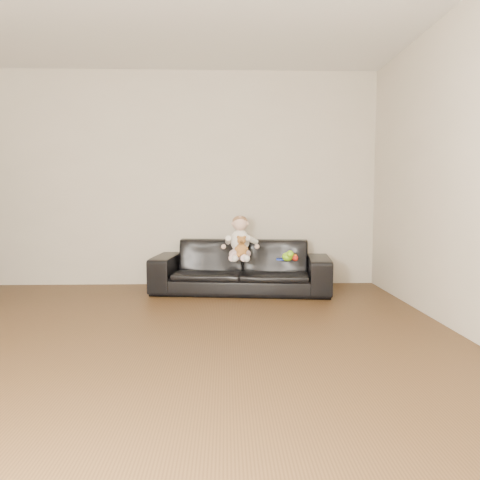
{
  "coord_description": "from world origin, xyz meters",
  "views": [
    {
      "loc": [
        0.66,
        -3.02,
        1.07
      ],
      "look_at": [
        0.82,
        2.15,
        0.6
      ],
      "focal_mm": 35.0,
      "sensor_mm": 36.0,
      "label": 1
    }
  ],
  "objects_px": {
    "sofa": "(241,266)",
    "toy_blue_disc": "(281,259)",
    "teddy_bear": "(241,246)",
    "toy_rattle": "(295,258)",
    "baby": "(240,240)",
    "toy_green": "(287,257)"
  },
  "relations": [
    {
      "from": "teddy_bear",
      "to": "toy_rattle",
      "type": "bearing_deg",
      "value": 12.03
    },
    {
      "from": "sofa",
      "to": "baby",
      "type": "relative_size",
      "value": 4.06
    },
    {
      "from": "teddy_bear",
      "to": "toy_blue_disc",
      "type": "xyz_separation_m",
      "value": [
        0.45,
        0.12,
        -0.16
      ]
    },
    {
      "from": "toy_rattle",
      "to": "toy_blue_disc",
      "type": "distance_m",
      "value": 0.18
    },
    {
      "from": "toy_green",
      "to": "toy_rattle",
      "type": "distance_m",
      "value": 0.09
    },
    {
      "from": "sofa",
      "to": "toy_green",
      "type": "bearing_deg",
      "value": -19.61
    },
    {
      "from": "sofa",
      "to": "toy_rattle",
      "type": "bearing_deg",
      "value": -16.26
    },
    {
      "from": "teddy_bear",
      "to": "toy_rattle",
      "type": "xyz_separation_m",
      "value": [
        0.59,
        0.01,
        -0.13
      ]
    },
    {
      "from": "teddy_bear",
      "to": "toy_blue_disc",
      "type": "height_order",
      "value": "teddy_bear"
    },
    {
      "from": "toy_blue_disc",
      "to": "teddy_bear",
      "type": "bearing_deg",
      "value": -165.12
    },
    {
      "from": "sofa",
      "to": "toy_blue_disc",
      "type": "relative_size",
      "value": 17.58
    },
    {
      "from": "baby",
      "to": "toy_green",
      "type": "xyz_separation_m",
      "value": [
        0.51,
        -0.14,
        -0.17
      ]
    },
    {
      "from": "baby",
      "to": "toy_rattle",
      "type": "distance_m",
      "value": 0.64
    },
    {
      "from": "teddy_bear",
      "to": "toy_green",
      "type": "bearing_deg",
      "value": 12.32
    },
    {
      "from": "baby",
      "to": "toy_rattle",
      "type": "bearing_deg",
      "value": 5.97
    },
    {
      "from": "toy_blue_disc",
      "to": "toy_green",
      "type": "bearing_deg",
      "value": -63.55
    },
    {
      "from": "teddy_bear",
      "to": "toy_blue_disc",
      "type": "distance_m",
      "value": 0.49
    },
    {
      "from": "baby",
      "to": "toy_blue_disc",
      "type": "distance_m",
      "value": 0.5
    },
    {
      "from": "toy_green",
      "to": "toy_blue_disc",
      "type": "relative_size",
      "value": 1.25
    },
    {
      "from": "sofa",
      "to": "toy_blue_disc",
      "type": "bearing_deg",
      "value": -10.67
    },
    {
      "from": "toy_green",
      "to": "toy_blue_disc",
      "type": "bearing_deg",
      "value": 116.45
    },
    {
      "from": "baby",
      "to": "toy_blue_disc",
      "type": "xyz_separation_m",
      "value": [
        0.46,
        -0.03,
        -0.21
      ]
    }
  ]
}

